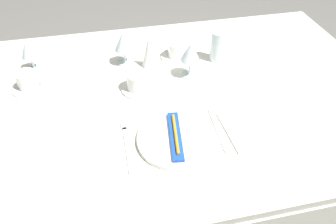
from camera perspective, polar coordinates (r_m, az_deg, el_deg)
name	(u,v)px	position (r m, az deg, el deg)	size (l,w,h in m)	color
ground_plane	(167,193)	(1.75, -0.20, -15.25)	(6.00, 6.00, 0.00)	slate
dining_table	(167,108)	(1.24, -0.27, 0.74)	(1.80, 1.11, 0.74)	silver
dinner_plate	(175,139)	(1.00, 1.41, -5.12)	(0.26, 0.26, 0.02)	white
toothbrush_package	(175,135)	(0.99, 1.43, -4.47)	(0.06, 0.21, 0.02)	blue
fork_outer	(127,143)	(1.00, -7.87, -5.94)	(0.02, 0.23, 0.00)	beige
dinner_knife	(218,130)	(1.05, 9.56, -3.35)	(0.02, 0.22, 0.00)	beige
spoon_soup	(224,124)	(1.07, 10.56, -2.29)	(0.03, 0.22, 0.01)	beige
saucer_left	(177,57)	(1.38, 1.70, 10.50)	(0.14, 0.14, 0.01)	white
coffee_cup_left	(177,49)	(1.36, 1.80, 11.82)	(0.10, 0.08, 0.06)	white
saucer_right	(30,88)	(1.32, -24.79, 4.24)	(0.13, 0.13, 0.01)	white
coffee_cup_right	(27,80)	(1.30, -25.21, 5.57)	(0.10, 0.08, 0.07)	white
saucer_far	(138,89)	(1.20, -5.77, 4.46)	(0.13, 0.13, 0.01)	white
coffee_cup_far	(138,81)	(1.18, -5.81, 5.93)	(0.11, 0.08, 0.07)	white
wine_glass_centre	(123,43)	(1.31, -8.52, 12.93)	(0.08, 0.08, 0.15)	silver
wine_glass_left	(190,53)	(1.22, 4.28, 11.10)	(0.08, 0.08, 0.15)	silver
wine_glass_right	(28,51)	(1.38, -25.11, 10.55)	(0.07, 0.07, 0.14)	silver
drink_tumbler	(217,48)	(1.36, 9.39, 11.91)	(0.06, 0.06, 0.13)	silver
napkin_folded	(150,51)	(1.29, -3.52, 11.57)	(0.07, 0.07, 0.15)	white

